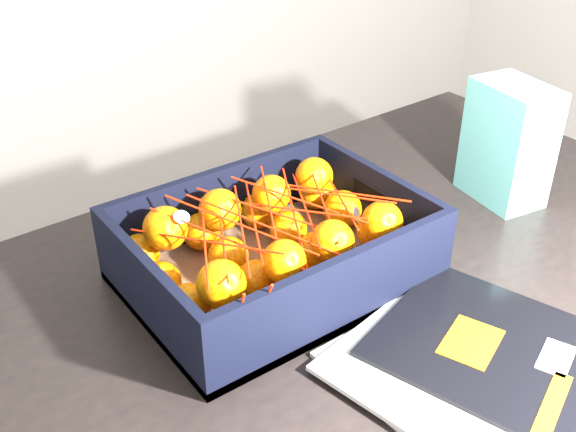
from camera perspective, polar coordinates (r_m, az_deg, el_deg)
table at (r=0.95m, az=6.77°, el=-10.64°), size 1.22×0.83×0.75m
magazine_stack at (r=0.79m, az=15.87°, el=-12.36°), size 0.33×0.33×0.02m
produce_crate at (r=0.88m, az=-1.15°, el=-3.46°), size 0.36×0.27×0.11m
clementine_heap at (r=0.87m, az=-1.18°, el=-2.32°), size 0.34×0.25×0.10m
mesh_net at (r=0.84m, az=-1.29°, el=-0.35°), size 0.30×0.24×0.09m
retail_carton at (r=1.09m, az=17.74°, el=5.78°), size 0.10×0.13×0.18m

